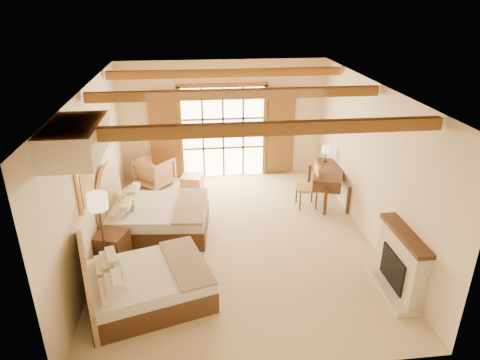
{
  "coord_description": "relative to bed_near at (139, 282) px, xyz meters",
  "views": [
    {
      "loc": [
        -0.8,
        -7.74,
        4.79
      ],
      "look_at": [
        0.1,
        0.2,
        1.26
      ],
      "focal_mm": 32.0,
      "sensor_mm": 36.0,
      "label": 1
    }
  ],
  "objects": [
    {
      "name": "ceiling_beams",
      "position": [
        1.81,
        1.81,
        2.69
      ],
      "size": [
        5.39,
        4.6,
        0.18
      ],
      "primitive_type": null,
      "color": "olive",
      "rests_on": "ceiling"
    },
    {
      "name": "wall_right",
      "position": [
        4.56,
        1.81,
        1.21
      ],
      "size": [
        0.0,
        7.0,
        7.0
      ],
      "primitive_type": "plane",
      "rotation": [
        1.57,
        0.0,
        -1.57
      ],
      "color": "beige",
      "rests_on": "ground"
    },
    {
      "name": "french_doors",
      "position": [
        1.81,
        5.25,
        0.86
      ],
      "size": [
        3.95,
        0.08,
        2.6
      ],
      "color": "white",
      "rests_on": "ground"
    },
    {
      "name": "bed_far",
      "position": [
        0.01,
        2.27,
        0.03
      ],
      "size": [
        2.25,
        1.78,
        1.38
      ],
      "rotation": [
        0.0,
        0.0,
        -0.1
      ],
      "color": "#43311B",
      "rests_on": "floor"
    },
    {
      "name": "armchair",
      "position": [
        -0.08,
        4.78,
        -0.01
      ],
      "size": [
        1.17,
        1.18,
        0.77
      ],
      "primitive_type": "imported",
      "rotation": [
        0.0,
        0.0,
        -3.83
      ],
      "color": "#B17B50",
      "rests_on": "floor"
    },
    {
      "name": "painting",
      "position": [
        -0.9,
        1.06,
        1.36
      ],
      "size": [
        0.06,
        0.95,
        0.75
      ],
      "color": "gold",
      "rests_on": "wall_left"
    },
    {
      "name": "desk_lamp",
      "position": [
        4.3,
        3.88,
        0.76
      ],
      "size": [
        0.2,
        0.2,
        0.41
      ],
      "color": "#392616",
      "rests_on": "desk"
    },
    {
      "name": "wall_left",
      "position": [
        -0.94,
        1.81,
        1.21
      ],
      "size": [
        0.0,
        7.0,
        7.0
      ],
      "primitive_type": "plane",
      "rotation": [
        1.57,
        0.0,
        1.57
      ],
      "color": "beige",
      "rests_on": "ground"
    },
    {
      "name": "desk_chair",
      "position": [
        3.67,
        3.12,
        -0.05
      ],
      "size": [
        0.53,
        0.53,
        1.11
      ],
      "rotation": [
        0.0,
        0.0,
        -0.09
      ],
      "color": "#B58448",
      "rests_on": "floor"
    },
    {
      "name": "desk",
      "position": [
        4.24,
        3.37,
        0.06
      ],
      "size": [
        1.18,
        1.69,
        0.84
      ],
      "rotation": [
        0.0,
        0.0,
        -0.36
      ],
      "color": "#43311B",
      "rests_on": "floor"
    },
    {
      "name": "bed_near",
      "position": [
        0.0,
        0.0,
        0.0
      ],
      "size": [
        2.36,
        1.97,
        1.3
      ],
      "rotation": [
        0.0,
        0.0,
        0.28
      ],
      "color": "#43311B",
      "rests_on": "floor"
    },
    {
      "name": "wall_back",
      "position": [
        1.81,
        5.31,
        1.21
      ],
      "size": [
        5.5,
        0.0,
        5.5
      ],
      "primitive_type": "plane",
      "rotation": [
        1.57,
        0.0,
        0.0
      ],
      "color": "beige",
      "rests_on": "ground"
    },
    {
      "name": "canopy_valance",
      "position": [
        -0.59,
        -0.19,
        2.56
      ],
      "size": [
        0.7,
        1.4,
        0.45
      ],
      "primitive_type": "cube",
      "color": "beige",
      "rests_on": "ceiling"
    },
    {
      "name": "fireplace",
      "position": [
        4.4,
        -0.19,
        0.12
      ],
      "size": [
        0.46,
        1.4,
        1.16
      ],
      "color": "beige",
      "rests_on": "ground"
    },
    {
      "name": "ottoman",
      "position": [
        0.91,
        4.42,
        -0.2
      ],
      "size": [
        0.64,
        0.64,
        0.38
      ],
      "primitive_type": "cube",
      "rotation": [
        0.0,
        0.0,
        -0.26
      ],
      "color": "tan",
      "rests_on": "floor"
    },
    {
      "name": "nightstand",
      "position": [
        -0.63,
        1.2,
        -0.07
      ],
      "size": [
        0.69,
        0.69,
        0.65
      ],
      "primitive_type": "cube",
      "rotation": [
        0.0,
        0.0,
        -0.33
      ],
      "color": "#43311B",
      "rests_on": "floor"
    },
    {
      "name": "floor",
      "position": [
        1.81,
        1.81,
        -0.39
      ],
      "size": [
        7.0,
        7.0,
        0.0
      ],
      "primitive_type": "plane",
      "color": "#CEBA8C",
      "rests_on": "ground"
    },
    {
      "name": "floor_lamp",
      "position": [
        -0.69,
        0.88,
        0.99
      ],
      "size": [
        0.34,
        0.34,
        1.63
      ],
      "color": "#392616",
      "rests_on": "floor"
    },
    {
      "name": "ceiling",
      "position": [
        1.81,
        1.81,
        2.81
      ],
      "size": [
        7.0,
        7.0,
        0.0
      ],
      "primitive_type": "plane",
      "rotation": [
        3.14,
        0.0,
        0.0
      ],
      "color": "#AF6B3C",
      "rests_on": "ground"
    }
  ]
}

